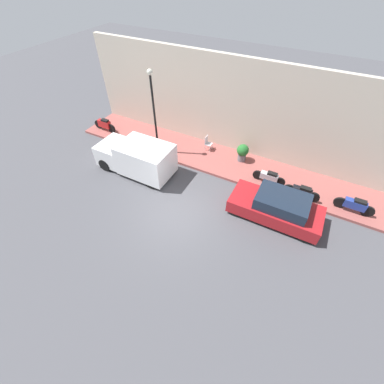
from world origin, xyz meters
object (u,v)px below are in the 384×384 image
object	(u,v)px
parked_car	(277,207)
scooter_silver	(269,177)
motorcycle_red	(105,124)
motorcycle_blue	(355,205)
cafe_chair	(208,142)
delivery_van	(136,157)
motorcycle_black	(302,192)
potted_plant	(243,152)
streetlamp	(153,105)

from	to	relation	value
parked_car	scooter_silver	distance (m)	2.35
motorcycle_red	motorcycle_blue	xyz separation A→B (m)	(-0.14, -15.82, -0.02)
motorcycle_red	cafe_chair	world-z (taller)	cafe_chair
delivery_van	scooter_silver	distance (m)	7.47
motorcycle_red	motorcycle_blue	world-z (taller)	motorcycle_red
motorcycle_black	potted_plant	size ratio (longest dim) A/B	1.69
delivery_van	scooter_silver	xyz separation A→B (m)	(2.36, -7.08, -0.43)
delivery_van	motorcycle_red	distance (m)	5.09
delivery_van	motorcycle_blue	xyz separation A→B (m)	(2.22, -11.32, -0.38)
motorcycle_blue	scooter_silver	bearing A→B (deg)	88.09
parked_car	scooter_silver	world-z (taller)	parked_car
delivery_van	cafe_chair	bearing A→B (deg)	-37.37
cafe_chair	scooter_silver	bearing A→B (deg)	-106.32
parked_car	motorcycle_black	distance (m)	1.98
motorcycle_blue	cafe_chair	world-z (taller)	cafe_chair
motorcycle_black	cafe_chair	world-z (taller)	cafe_chair
parked_car	motorcycle_red	bearing A→B (deg)	80.27
delivery_van	scooter_silver	bearing A→B (deg)	-71.56
motorcycle_black	streetlamp	size ratio (longest dim) A/B	0.37
parked_car	motorcycle_blue	size ratio (longest dim) A/B	2.34
motorcycle_blue	cafe_chair	bearing A→B (deg)	80.68
scooter_silver	potted_plant	world-z (taller)	potted_plant
motorcycle_black	scooter_silver	distance (m)	1.83
scooter_silver	motorcycle_red	bearing A→B (deg)	90.02
delivery_van	potted_plant	world-z (taller)	delivery_van
parked_car	potted_plant	bearing A→B (deg)	41.14
parked_car	motorcycle_red	distance (m)	12.70
scooter_silver	potted_plant	size ratio (longest dim) A/B	1.65
scooter_silver	cafe_chair	world-z (taller)	cafe_chair
motorcycle_red	potted_plant	world-z (taller)	potted_plant
potted_plant	scooter_silver	bearing A→B (deg)	-121.15
scooter_silver	delivery_van	bearing A→B (deg)	108.44
motorcycle_red	scooter_silver	world-z (taller)	motorcycle_red
motorcycle_black	motorcycle_red	size ratio (longest dim) A/B	1.03
motorcycle_red	delivery_van	bearing A→B (deg)	-117.62
motorcycle_blue	cafe_chair	size ratio (longest dim) A/B	2.00
delivery_van	streetlamp	bearing A→B (deg)	-3.79
potted_plant	motorcycle_black	bearing A→B (deg)	-112.66
parked_car	delivery_van	size ratio (longest dim) A/B	0.96
parked_car	motorcycle_blue	xyz separation A→B (m)	(2.01, -3.31, -0.10)
motorcycle_red	potted_plant	bearing A→B (deg)	-82.80
cafe_chair	motorcycle_blue	bearing A→B (deg)	-99.32
motorcycle_black	streetlamp	world-z (taller)	streetlamp
potted_plant	motorcycle_red	bearing A→B (deg)	97.20
delivery_van	potted_plant	xyz separation A→B (m)	(3.57, -5.08, -0.21)
motorcycle_blue	cafe_chair	distance (m)	8.67
delivery_van	motorcycle_blue	world-z (taller)	delivery_van
delivery_van	motorcycle_red	world-z (taller)	delivery_van
parked_car	potted_plant	world-z (taller)	parked_car
cafe_chair	streetlamp	bearing A→B (deg)	122.00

